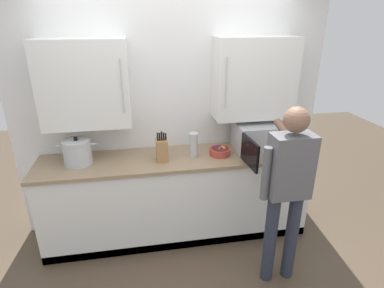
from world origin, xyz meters
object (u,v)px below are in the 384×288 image
thermos_flask (194,145)px  person_figure (287,184)px  stock_pot (77,152)px  fruit_bowl (220,151)px  microwave_oven (257,137)px  knife_block (162,149)px

thermos_flask → person_figure: 1.01m
stock_pot → person_figure: person_figure is taller
thermos_flask → fruit_bowl: bearing=-1.4°
stock_pot → fruit_bowl: bearing=-1.4°
microwave_oven → fruit_bowl: size_ratio=3.54×
fruit_bowl → microwave_oven: bearing=7.4°
microwave_oven → knife_block: (-1.01, -0.08, -0.03)m
knife_block → person_figure: (0.96, -0.75, -0.06)m
thermos_flask → fruit_bowl: 0.29m
microwave_oven → thermos_flask: (-0.69, -0.05, -0.02)m
stock_pot → microwave_oven: bearing=0.6°
stock_pot → person_figure: size_ratio=0.22×
thermos_flask → fruit_bowl: (0.28, -0.01, -0.08)m
stock_pot → person_figure: 1.94m
microwave_oven → person_figure: 0.83m
thermos_flask → knife_block: 0.32m
thermos_flask → person_figure: size_ratio=0.15×
microwave_oven → person_figure: (-0.05, -0.83, -0.09)m
thermos_flask → person_figure: bearing=-50.6°
microwave_oven → stock_pot: (-1.82, -0.02, -0.02)m
stock_pot → thermos_flask: bearing=-1.4°
fruit_bowl → person_figure: 0.85m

